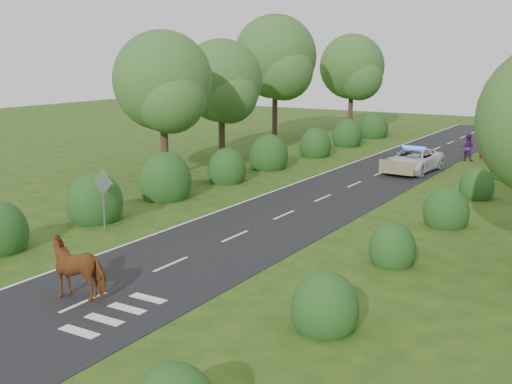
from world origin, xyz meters
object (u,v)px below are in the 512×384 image
Objects in this scene: police_van at (413,160)px; pedestrian_red at (483,148)px; road_sign at (103,191)px; pedestrian_purple at (467,148)px; cow at (80,271)px.

police_van is 3.45× the size of pedestrian_red.
police_van is (6.51, 19.50, -0.94)m from road_sign.
pedestrian_red is (9.10, 26.46, -0.88)m from road_sign.
pedestrian_purple is at bearing 71.93° from road_sign.
road_sign reaches higher than pedestrian_red.
pedestrian_purple reaches higher than police_van.
road_sign is 20.58m from police_van.
police_van is 7.43m from pedestrian_red.
pedestrian_red is at bearing 71.03° from road_sign.
road_sign is 1.40× the size of pedestrian_purple.
road_sign is 28.00m from pedestrian_red.
pedestrian_purple is (3.80, 31.05, 0.14)m from cow.
pedestrian_purple is (8.30, 25.44, -0.75)m from road_sign.
cow is 25.19m from police_van.
pedestrian_purple is (1.79, 5.94, 0.19)m from police_van.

